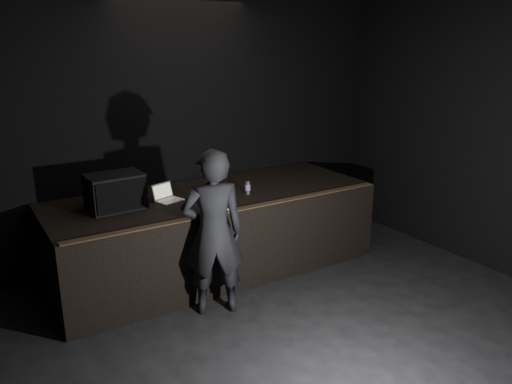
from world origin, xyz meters
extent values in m
cube|color=black|center=(0.00, 3.50, 1.75)|extent=(6.00, 0.10, 3.50)
cube|color=black|center=(0.00, 2.73, 0.50)|extent=(4.00, 1.50, 1.00)
cube|color=brown|center=(0.00, 2.02, 1.01)|extent=(3.92, 0.10, 0.01)
cube|color=black|center=(-1.19, 2.78, 1.20)|extent=(0.62, 0.45, 0.40)
cube|color=black|center=(-1.18, 2.56, 1.20)|extent=(0.56, 0.05, 0.34)
cylinder|color=black|center=(-1.11, 3.28, 1.01)|extent=(0.76, 0.44, 0.02)
cube|color=silver|center=(-0.57, 2.71, 1.01)|extent=(0.33, 0.28, 0.01)
cube|color=silver|center=(-0.57, 2.71, 1.02)|extent=(0.26, 0.19, 0.00)
cube|color=silver|center=(-0.62, 2.83, 1.10)|extent=(0.29, 0.15, 0.18)
cube|color=#C6D43E|center=(-0.61, 2.83, 1.10)|extent=(0.25, 0.12, 0.15)
cylinder|color=silver|center=(0.36, 2.48, 1.08)|extent=(0.07, 0.07, 0.16)
cylinder|color=#1C269C|center=(0.36, 2.48, 1.09)|extent=(0.07, 0.07, 0.07)
cylinder|color=#A60F27|center=(0.36, 2.48, 1.05)|extent=(0.07, 0.07, 0.01)
cylinder|color=white|center=(0.10, 3.07, 1.05)|extent=(0.08, 0.08, 0.10)
cube|color=white|center=(-0.17, 2.08, 1.01)|extent=(0.10, 0.14, 0.03)
imported|color=black|center=(-0.49, 1.78, 0.89)|extent=(0.75, 0.61, 1.79)
camera|label=1|loc=(-2.67, -2.56, 2.79)|focal=35.00mm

